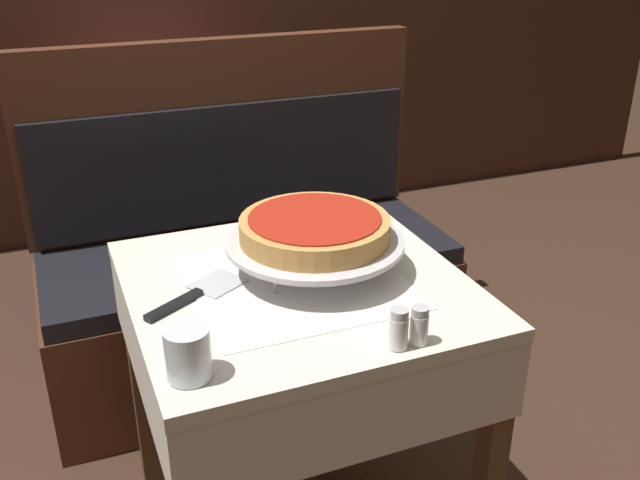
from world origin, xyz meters
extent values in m
cube|color=beige|center=(0.00, 0.00, 0.71)|extent=(0.70, 0.70, 0.03)
cube|color=white|center=(0.00, 0.00, 0.72)|extent=(0.44, 0.44, 0.00)
cube|color=beige|center=(0.00, 0.00, 0.60)|extent=(0.70, 0.70, 0.17)
cube|color=#4C331E|center=(0.32, -0.32, 0.35)|extent=(0.05, 0.05, 0.69)
cube|color=#4C331E|center=(-0.32, 0.32, 0.35)|extent=(0.05, 0.05, 0.69)
cube|color=#4C331E|center=(0.32, 0.32, 0.35)|extent=(0.05, 0.05, 0.69)
cube|color=red|center=(0.05, 1.64, 0.71)|extent=(0.75, 0.75, 0.03)
cube|color=white|center=(0.05, 1.64, 0.73)|extent=(0.46, 0.46, 0.00)
cube|color=red|center=(0.05, 1.64, 0.61)|extent=(0.75, 0.75, 0.16)
cube|color=#4C331E|center=(-0.29, 1.30, 0.35)|extent=(0.05, 0.05, 0.69)
cube|color=#4C331E|center=(0.38, 1.30, 0.35)|extent=(0.05, 0.05, 0.69)
cube|color=#4C331E|center=(-0.29, 1.98, 0.35)|extent=(0.05, 0.05, 0.69)
cube|color=#4C331E|center=(0.38, 1.98, 0.35)|extent=(0.05, 0.05, 0.69)
cube|color=#4C2819|center=(0.10, 0.73, 0.20)|extent=(1.31, 0.54, 0.40)
cube|color=black|center=(0.10, 0.73, 0.43)|extent=(1.28, 0.53, 0.06)
cube|color=#4C2819|center=(0.10, 0.97, 0.77)|extent=(1.31, 0.06, 0.62)
cube|color=black|center=(0.10, 0.93, 0.68)|extent=(1.25, 0.02, 0.39)
cylinder|color=#ADADB2|center=(0.05, 0.16, 0.75)|extent=(0.01, 0.01, 0.06)
cylinder|color=#ADADB2|center=(-0.06, -0.04, 0.75)|extent=(0.01, 0.01, 0.06)
cylinder|color=#ADADB2|center=(0.17, -0.04, 0.75)|extent=(0.01, 0.01, 0.06)
cylinder|color=#ADADB2|center=(0.05, 0.03, 0.78)|extent=(0.26, 0.26, 0.01)
cylinder|color=silver|center=(0.05, 0.03, 0.79)|extent=(0.38, 0.38, 0.01)
cylinder|color=silver|center=(0.05, 0.03, 0.79)|extent=(0.39, 0.39, 0.01)
cylinder|color=#C68E47|center=(0.05, 0.03, 0.82)|extent=(0.32, 0.32, 0.05)
cylinder|color=#A82314|center=(0.05, 0.03, 0.85)|extent=(0.29, 0.29, 0.01)
cube|color=#BCBCC1|center=(-0.16, 0.04, 0.73)|extent=(0.13, 0.13, 0.00)
cube|color=black|center=(-0.27, -0.02, 0.73)|extent=(0.13, 0.09, 0.01)
cylinder|color=silver|center=(-0.29, -0.26, 0.77)|extent=(0.08, 0.08, 0.09)
cylinder|color=silver|center=(0.08, -0.31, 0.75)|extent=(0.03, 0.03, 0.06)
cylinder|color=#B7B7BC|center=(0.08, -0.31, 0.79)|extent=(0.03, 0.03, 0.02)
cylinder|color=silver|center=(0.12, -0.31, 0.75)|extent=(0.03, 0.03, 0.06)
cylinder|color=#B7B7BC|center=(0.12, -0.31, 0.79)|extent=(0.03, 0.03, 0.02)
cube|color=black|center=(0.13, 1.58, 0.74)|extent=(0.15, 0.15, 0.03)
cylinder|color=black|center=(0.13, 1.58, 0.82)|extent=(0.01, 0.01, 0.13)
cylinder|color=white|center=(0.13, 1.63, 0.81)|extent=(0.04, 0.04, 0.10)
cylinder|color=red|center=(0.13, 1.53, 0.81)|extent=(0.04, 0.04, 0.10)
camera|label=1|loc=(-0.46, -1.27, 1.44)|focal=40.00mm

